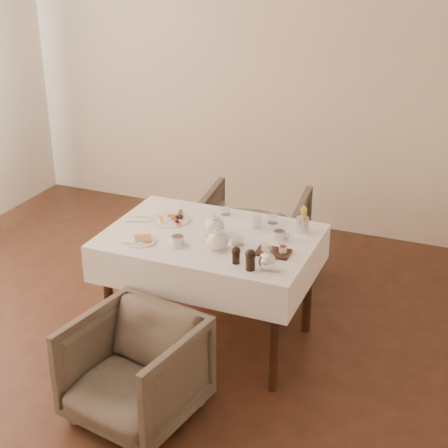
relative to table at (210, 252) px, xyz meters
name	(u,v)px	position (x,y,z in m)	size (l,w,h in m)	color
table	(210,252)	(0.00, 0.00, 0.00)	(1.28, 0.88, 0.75)	black
armchair_near	(135,370)	(-0.08, -0.84, -0.34)	(0.63, 0.65, 0.59)	#4A4236
armchair_far	(253,239)	(-0.03, 0.86, -0.29)	(0.74, 0.76, 0.70)	#4A4236
breakfast_plate	(171,219)	(-0.32, 0.11, 0.13)	(0.26, 0.26, 0.03)	white
side_plate	(139,240)	(-0.35, -0.25, 0.13)	(0.20, 0.19, 0.02)	white
teapot_centre	(214,224)	(0.02, 0.03, 0.18)	(0.17, 0.13, 0.13)	white
teapot_front	(218,239)	(0.12, -0.17, 0.19)	(0.18, 0.14, 0.14)	white
creamer	(255,221)	(0.21, 0.21, 0.16)	(0.07, 0.07, 0.08)	white
teacup_near	(177,241)	(-0.12, -0.21, 0.14)	(0.12, 0.12, 0.06)	white
teacup_far	(279,236)	(0.41, 0.09, 0.14)	(0.12, 0.12, 0.06)	white
glass_left	(225,208)	(-0.04, 0.33, 0.16)	(0.06, 0.06, 0.09)	silver
glass_mid	(238,236)	(0.20, -0.06, 0.17)	(0.07, 0.07, 0.10)	silver
glass_right	(273,216)	(0.29, 0.32, 0.16)	(0.06, 0.06, 0.09)	silver
condiment_board	(273,251)	(0.44, -0.09, 0.13)	(0.20, 0.14, 0.05)	black
pepper_mill_left	(236,255)	(0.28, -0.29, 0.17)	(0.05, 0.05, 0.10)	black
pepper_mill_right	(250,260)	(0.38, -0.33, 0.18)	(0.06, 0.06, 0.12)	black
silver_pot	(267,259)	(0.47, -0.30, 0.18)	(0.12, 0.10, 0.13)	white
fries_cup	(303,221)	(0.50, 0.26, 0.19)	(0.08, 0.08, 0.17)	silver
cutlery_fork	(147,217)	(-0.48, 0.09, 0.12)	(0.01, 0.18, 0.00)	silver
cutlery_knife	(141,222)	(-0.49, 0.01, 0.12)	(0.02, 0.20, 0.00)	silver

